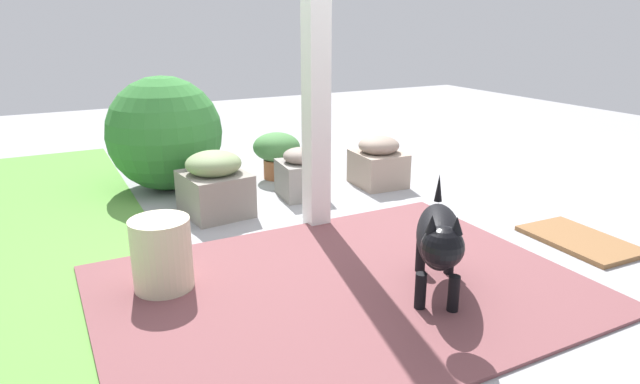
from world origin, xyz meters
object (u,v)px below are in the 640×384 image
porch_pillar (316,33)px  doormat (580,240)px  stone_planter_mid (215,184)px  stone_planter_near (301,174)px  stone_planter_nearest (378,162)px  round_shrub (165,133)px  ceramic_urn (162,255)px  dog (439,238)px  terracotta_pot_broad (277,151)px

porch_pillar → doormat: 2.07m
stone_planter_mid → doormat: (-1.55, -1.84, -0.20)m
stone_planter_near → stone_planter_mid: 0.72m
stone_planter_nearest → round_shrub: bearing=65.3°
stone_planter_nearest → stone_planter_near: 0.69m
ceramic_urn → doormat: bearing=-103.2°
porch_pillar → doormat: (-1.05, -1.30, -1.23)m
round_shrub → ceramic_urn: round_shrub is taller
dog → porch_pillar: bearing=2.5°
stone_planter_nearest → ceramic_urn: stone_planter_nearest is taller
round_shrub → dog: 2.58m
round_shrub → doormat: 3.09m
stone_planter_mid → ceramic_urn: stone_planter_mid is taller
ceramic_urn → round_shrub: bearing=-13.6°
terracotta_pot_broad → ceramic_urn: bearing=140.7°
doormat → stone_planter_nearest: bearing=15.0°
terracotta_pot_broad → doormat: (-2.19, -1.09, -0.23)m
stone_planter_near → ceramic_urn: bearing=129.6°
dog → ceramic_urn: (0.71, 1.17, -0.13)m
porch_pillar → stone_planter_near: bearing=-16.2°
stone_planter_mid → porch_pillar: bearing=-133.0°
stone_planter_mid → dog: bearing=-160.7°
porch_pillar → terracotta_pot_broad: size_ratio=6.18×
ceramic_urn → doormat: ceramic_urn is taller
round_shrub → ceramic_urn: bearing=166.4°
round_shrub → doormat: bearing=-139.5°
stone_planter_nearest → stone_planter_near: stone_planter_nearest is taller
stone_planter_nearest → doormat: (-1.61, -0.43, -0.18)m
stone_planter_nearest → stone_planter_mid: (-0.06, 1.40, 0.02)m
porch_pillar → stone_planter_near: (0.59, -0.17, -1.06)m
porch_pillar → stone_planter_mid: (0.50, 0.54, -1.03)m
dog → ceramic_urn: dog is taller
porch_pillar → ceramic_urn: 1.61m
round_shrub → dog: bearing=-163.2°
doormat → dog: bearing=96.4°
porch_pillar → doormat: size_ratio=3.73×
stone_planter_near → ceramic_urn: 1.68m
round_shrub → dog: (-2.47, -0.75, -0.13)m
stone_planter_mid → ceramic_urn: 1.14m
ceramic_urn → stone_planter_mid: bearing=-30.6°
round_shrub → ceramic_urn: size_ratio=2.34×
stone_planter_near → dog: dog is taller
stone_planter_mid → round_shrub: 0.83m
porch_pillar → dog: porch_pillar is taller
terracotta_pot_broad → ceramic_urn: 2.10m
stone_planter_near → round_shrub: bearing=51.2°
stone_planter_mid → round_shrub: (0.78, 0.15, 0.23)m
round_shrub → terracotta_pot_broad: size_ratio=2.25×
terracotta_pot_broad → ceramic_urn: (-1.62, 1.33, -0.05)m
stone_planter_nearest → terracotta_pot_broad: bearing=48.9°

